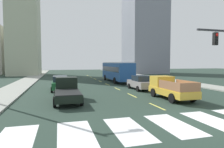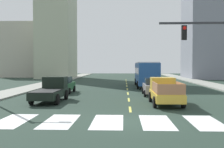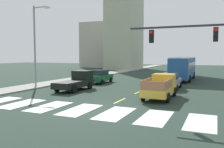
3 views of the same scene
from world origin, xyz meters
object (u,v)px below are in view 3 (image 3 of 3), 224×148
city_bus (183,67)px  pickup_dark (77,81)px  pickup_stakebed (161,87)px  sedan_mid (170,81)px  streetlight_left (36,43)px  sedan_near_right (100,77)px

city_bus → pickup_dark: bearing=-123.2°
pickup_stakebed → sedan_mid: 5.81m
streetlight_left → pickup_dark: bearing=3.1°
pickup_stakebed → sedan_near_right: (-9.56, 7.69, -0.08)m
pickup_dark → streetlight_left: 6.46m
pickup_dark → city_bus: 17.10m
city_bus → sedan_near_right: (-9.40, -8.03, -1.09)m
sedan_mid → pickup_dark: bearing=-151.1°
pickup_stakebed → sedan_mid: size_ratio=1.18×
sedan_near_right → streetlight_left: (-4.53, -6.81, 4.11)m
pickup_stakebed → city_bus: size_ratio=0.48×
pickup_dark → streetlight_left: bearing=-174.8°
sedan_near_right → pickup_stakebed: bearing=-37.6°
pickup_stakebed → sedan_near_right: bearing=138.4°
pickup_dark → streetlight_left: (-5.03, -0.27, 4.05)m
pickup_dark → sedan_mid: size_ratio=1.18×
city_bus → sedan_mid: size_ratio=2.45×
sedan_near_right → streetlight_left: 9.15m
pickup_stakebed → city_bus: city_bus is taller
sedan_near_right → sedan_mid: bearing=-10.2°
pickup_dark → sedan_near_right: size_ratio=1.18×
city_bus → sedan_near_right: bearing=-141.2°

